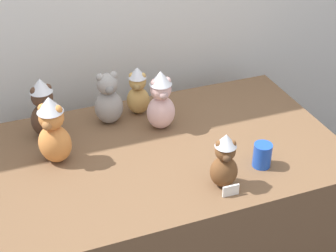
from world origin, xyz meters
TOP-DOWN VIEW (x-y plane):
  - display_table at (0.00, 0.25)m, footprint 1.57×0.98m
  - teddy_bear_honey at (-0.03, 0.59)m, footprint 0.14×0.14m
  - teddy_bear_cocoa at (-0.50, 0.55)m, footprint 0.15×0.14m
  - teddy_bear_ginger at (-0.49, 0.33)m, footprint 0.19×0.18m
  - teddy_bear_ash at (-0.19, 0.56)m, footprint 0.14×0.13m
  - teddy_bear_chestnut at (0.12, -0.08)m, footprint 0.14×0.12m
  - teddy_bear_blush at (0.03, 0.43)m, footprint 0.14×0.12m
  - party_cup_blue at (0.33, -0.02)m, footprint 0.08×0.08m
  - name_card_front_left at (0.12, -0.15)m, footprint 0.07×0.01m

SIDE VIEW (x-z plane):
  - display_table at x=0.00m, z-range 0.00..0.77m
  - name_card_front_left at x=0.12m, z-range 0.77..0.82m
  - party_cup_blue at x=0.33m, z-range 0.77..0.88m
  - teddy_bear_chestnut at x=0.12m, z-range 0.77..1.02m
  - teddy_bear_honey at x=-0.03m, z-range 0.77..1.03m
  - teddy_bear_ash at x=-0.19m, z-range 0.76..1.04m
  - teddy_bear_cocoa at x=-0.50m, z-range 0.77..1.07m
  - teddy_bear_blush at x=0.03m, z-range 0.77..1.07m
  - teddy_bear_ginger at x=-0.49m, z-range 0.77..1.09m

